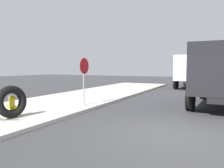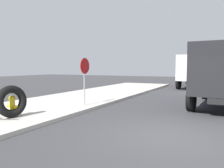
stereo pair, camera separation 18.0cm
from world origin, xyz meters
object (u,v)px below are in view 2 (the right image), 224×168
Objects in this scene: loose_tire at (12,101)px; dump_truck_green at (209,69)px; stop_sign at (85,72)px; dump_truck_orange at (221,70)px; dump_truck_red at (197,71)px; fire_hydrant at (12,105)px.

loose_tire is 0.17× the size of dump_truck_green.
dump_truck_orange reaches higher than stop_sign.
stop_sign is at bearing 165.36° from dump_truck_red.
loose_tire is at bearing 173.57° from dump_truck_green.
dump_truck_orange reaches higher than fire_hydrant.
dump_truck_red is at bearing -15.27° from fire_hydrant.
dump_truck_orange reaches higher than loose_tire.
stop_sign is at bearing 167.32° from dump_truck_orange.
loose_tire is 0.17× the size of dump_truck_orange.
fire_hydrant is 0.11× the size of dump_truck_green.
stop_sign reaches higher than fire_hydrant.
dump_truck_orange is (10.11, -1.78, 0.00)m from dump_truck_red.
dump_truck_red is at bearing 170.04° from dump_truck_orange.
dump_truck_green is at bearing 11.48° from dump_truck_orange.
loose_tire is 17.80m from dump_truck_red.
stop_sign is 0.32× the size of dump_truck_red.
fire_hydrant is at bearing 44.32° from loose_tire.
stop_sign is (3.44, -0.90, 0.98)m from loose_tire.
stop_sign is at bearing -17.86° from fire_hydrant.
dump_truck_green reaches higher than fire_hydrant.
stop_sign is (3.28, -1.06, 1.16)m from fire_hydrant.
stop_sign is at bearing -14.60° from loose_tire.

